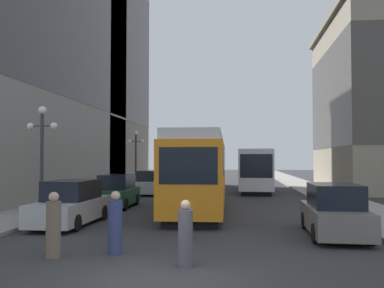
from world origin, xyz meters
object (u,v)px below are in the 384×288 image
object	(u,v)px
transit_bus	(256,168)
parked_car_right_far	(334,212)
pedestrian_on_sidewalk	(185,236)
parked_car_left_far	(150,183)
parked_car_left_mid	(71,204)
pedestrian_crossing_near	(53,227)
parked_car_left_near	(116,192)
pedestrian_crossing_far	(115,225)
streetcar	(199,171)
lamp_post_left_near	(42,143)
lamp_post_left_far	(136,150)

from	to	relation	value
transit_bus	parked_car_right_far	bearing A→B (deg)	-82.88
pedestrian_on_sidewalk	parked_car_left_far	bearing A→B (deg)	-39.46
parked_car_left_mid	parked_car_right_far	distance (m)	10.25
parked_car_left_far	pedestrian_crossing_near	xyz separation A→B (m)	(1.83, -20.72, -0.01)
transit_bus	parked_car_left_near	bearing A→B (deg)	-119.62
parked_car_left_near	pedestrian_crossing_far	bearing A→B (deg)	-75.05
streetcar	parked_car_left_mid	bearing A→B (deg)	-135.29
streetcar	parked_car_left_mid	world-z (taller)	streetcar
parked_car_left_mid	lamp_post_left_near	distance (m)	3.41
parked_car_left_far	pedestrian_crossing_near	bearing A→B (deg)	-85.82
parked_car_left_near	pedestrian_crossing_far	size ratio (longest dim) A/B	2.47
pedestrian_crossing_far	streetcar	bearing A→B (deg)	-33.85
parked_car_left_near	parked_car_left_far	bearing A→B (deg)	88.28
parked_car_left_mid	pedestrian_on_sidewalk	bearing A→B (deg)	-47.79
lamp_post_left_near	lamp_post_left_far	bearing A→B (deg)	90.00
parked_car_left_near	pedestrian_crossing_near	world-z (taller)	parked_car_left_near
pedestrian_crossing_far	parked_car_left_mid	bearing A→B (deg)	8.21
transit_bus	lamp_post_left_far	size ratio (longest dim) A/B	2.40
pedestrian_crossing_far	pedestrian_crossing_near	bearing A→B (deg)	86.63
parked_car_left_near	pedestrian_crossing_far	xyz separation A→B (m)	(3.37, -11.25, -0.01)
streetcar	parked_car_left_near	distance (m)	5.08
parked_car_right_far	pedestrian_on_sidewalk	xyz separation A→B (m)	(-4.62, -4.72, -0.07)
pedestrian_crossing_near	lamp_post_left_near	xyz separation A→B (m)	(-3.73, 6.80, 2.58)
streetcar	pedestrian_crossing_near	bearing A→B (deg)	-107.25
transit_bus	parked_car_right_far	world-z (taller)	transit_bus
streetcar	lamp_post_left_far	world-z (taller)	lamp_post_left_far
parked_car_left_far	lamp_post_left_near	distance (m)	14.28
parked_car_left_far	pedestrian_crossing_far	world-z (taller)	parked_car_left_far
parked_car_left_far	pedestrian_on_sidewalk	bearing A→B (deg)	-76.28
pedestrian_on_sidewalk	pedestrian_crossing_far	bearing A→B (deg)	7.43
lamp_post_left_near	lamp_post_left_far	world-z (taller)	lamp_post_left_far
parked_car_right_far	pedestrian_on_sidewalk	distance (m)	6.60
transit_bus	pedestrian_crossing_near	xyz separation A→B (m)	(-6.37, -25.30, -1.11)
streetcar	pedestrian_crossing_near	xyz separation A→B (m)	(-2.93, -10.63, -1.27)
pedestrian_crossing_far	lamp_post_left_near	bearing A→B (deg)	14.63
parked_car_left_far	pedestrian_on_sidewalk	distance (m)	21.96
transit_bus	pedestrian_on_sidewalk	size ratio (longest dim) A/B	7.14
streetcar	lamp_post_left_near	size ratio (longest dim) A/B	2.51
parked_car_left_mid	lamp_post_left_near	size ratio (longest dim) A/B	1.00
pedestrian_crossing_near	lamp_post_left_far	size ratio (longest dim) A/B	0.36
pedestrian_crossing_far	lamp_post_left_near	world-z (taller)	lamp_post_left_near
pedestrian_on_sidewalk	lamp_post_left_near	xyz separation A→B (m)	(-7.43, 7.34, 2.64)
parked_car_left_far	lamp_post_left_far	xyz separation A→B (m)	(-1.90, 2.96, 2.59)
transit_bus	pedestrian_on_sidewalk	bearing A→B (deg)	-94.06
transit_bus	lamp_post_left_near	bearing A→B (deg)	-116.79
parked_car_left_near	pedestrian_crossing_near	size ratio (longest dim) A/B	2.46
streetcar	transit_bus	world-z (taller)	streetcar
pedestrian_crossing_near	pedestrian_crossing_far	bearing A→B (deg)	-73.32
pedestrian_crossing_far	lamp_post_left_near	xyz separation A→B (m)	(-5.27, 6.16, 2.58)
transit_bus	pedestrian_crossing_far	world-z (taller)	transit_bus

